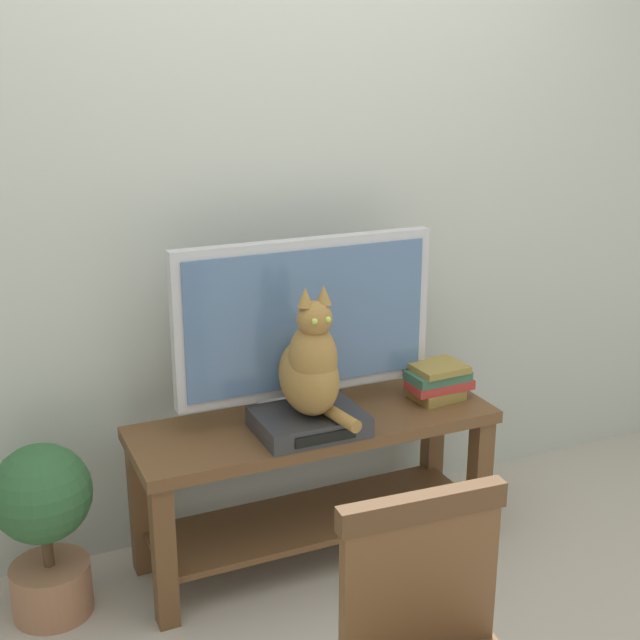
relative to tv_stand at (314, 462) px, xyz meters
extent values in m
cube|color=#B7BCB2|center=(0.03, 0.40, 1.01)|extent=(7.00, 0.12, 2.80)
cube|color=brown|center=(0.00, 0.00, 0.15)|extent=(1.31, 0.44, 0.04)
cube|color=brown|center=(-0.60, -0.17, -0.13)|extent=(0.07, 0.07, 0.51)
cube|color=brown|center=(0.60, -0.17, -0.13)|extent=(0.07, 0.07, 0.51)
cube|color=brown|center=(-0.60, 0.17, -0.13)|extent=(0.07, 0.07, 0.51)
cube|color=brown|center=(0.60, 0.17, -0.13)|extent=(0.07, 0.07, 0.51)
cube|color=brown|center=(0.00, 0.00, -0.23)|extent=(1.21, 0.36, 0.02)
cube|color=#B7B7BC|center=(0.00, 0.07, 0.18)|extent=(0.31, 0.20, 0.03)
cube|color=#B7B7BC|center=(0.00, 0.07, 0.22)|extent=(0.06, 0.04, 0.05)
cube|color=#B7B7BC|center=(0.00, 0.07, 0.53)|extent=(0.96, 0.05, 0.56)
cube|color=#4C6B93|center=(0.00, 0.05, 0.53)|extent=(0.89, 0.01, 0.49)
sphere|color=#2672F2|center=(0.46, 0.04, 0.27)|extent=(0.01, 0.01, 0.01)
cube|color=#2D2D30|center=(-0.06, -0.08, 0.20)|extent=(0.36, 0.28, 0.07)
cube|color=black|center=(-0.06, -0.23, 0.20)|extent=(0.22, 0.01, 0.04)
ellipsoid|color=olive|center=(-0.06, -0.08, 0.37)|extent=(0.19, 0.29, 0.26)
ellipsoid|color=olive|center=(-0.06, -0.12, 0.45)|extent=(0.16, 0.19, 0.23)
sphere|color=olive|center=(-0.06, -0.14, 0.59)|extent=(0.12, 0.12, 0.12)
cone|color=olive|center=(-0.09, -0.14, 0.67)|extent=(0.05, 0.05, 0.06)
cone|color=olive|center=(-0.03, -0.14, 0.67)|extent=(0.05, 0.05, 0.06)
sphere|color=#B2C64C|center=(-0.08, -0.19, 0.60)|extent=(0.02, 0.02, 0.02)
sphere|color=#B2C64C|center=(-0.03, -0.19, 0.60)|extent=(0.02, 0.02, 0.02)
cylinder|color=olive|center=(0.00, -0.19, 0.26)|extent=(0.08, 0.24, 0.04)
cube|color=brown|center=(-0.23, -1.13, 0.29)|extent=(0.39, 0.06, 0.41)
cube|color=#4D331C|center=(-0.23, -1.13, 0.46)|extent=(0.41, 0.07, 0.06)
cube|color=olive|center=(0.50, -0.01, 0.19)|extent=(0.19, 0.17, 0.04)
cube|color=#B2332D|center=(0.50, -0.02, 0.23)|extent=(0.24, 0.13, 0.03)
cube|color=#38664C|center=(0.50, -0.02, 0.26)|extent=(0.23, 0.14, 0.04)
cube|color=olive|center=(0.50, -0.02, 0.29)|extent=(0.20, 0.17, 0.03)
cylinder|color=#9E6B4C|center=(-0.94, 0.05, -0.30)|extent=(0.26, 0.26, 0.18)
cylinder|color=#332319|center=(-0.94, 0.05, -0.22)|extent=(0.24, 0.24, 0.02)
cylinder|color=#4C3823|center=(-0.94, 0.05, -0.14)|extent=(0.04, 0.04, 0.14)
sphere|color=#2D5B33|center=(-0.94, 0.05, 0.06)|extent=(0.32, 0.32, 0.32)
camera|label=1|loc=(-1.12, -2.56, 1.43)|focal=47.99mm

